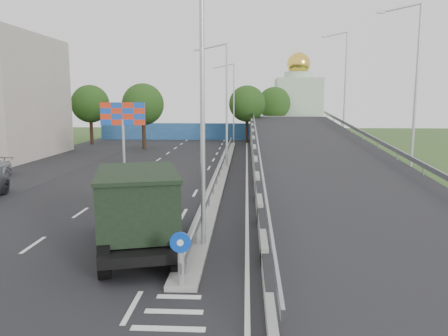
# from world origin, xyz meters

# --- Properties ---
(ground) EXTENTS (160.00, 160.00, 0.00)m
(ground) POSITION_xyz_m (0.00, 0.00, 0.00)
(ground) COLOR #2D4C1E
(ground) RESTS_ON ground
(road_surface) EXTENTS (26.00, 90.00, 0.04)m
(road_surface) POSITION_xyz_m (-3.00, 20.00, 0.00)
(road_surface) COLOR black
(road_surface) RESTS_ON ground
(median) EXTENTS (1.00, 44.00, 0.20)m
(median) POSITION_xyz_m (0.00, 24.00, 0.10)
(median) COLOR gray
(median) RESTS_ON ground
(overpass_ramp) EXTENTS (10.00, 50.00, 3.50)m
(overpass_ramp) POSITION_xyz_m (7.50, 24.00, 1.75)
(overpass_ramp) COLOR gray
(overpass_ramp) RESTS_ON ground
(median_guardrail) EXTENTS (0.09, 44.00, 0.71)m
(median_guardrail) POSITION_xyz_m (0.00, 24.00, 0.75)
(median_guardrail) COLOR gray
(median_guardrail) RESTS_ON median
(sign_bollard) EXTENTS (0.64, 0.23, 1.67)m
(sign_bollard) POSITION_xyz_m (0.00, 2.17, 1.03)
(sign_bollard) COLOR black
(sign_bollard) RESTS_ON median
(lamp_post_near) EXTENTS (2.74, 0.18, 10.08)m
(lamp_post_near) POSITION_xyz_m (0.11, 6.00, 5.81)
(lamp_post_near) COLOR #B2B5B7
(lamp_post_near) RESTS_ON median
(lamp_post_mid) EXTENTS (2.74, 0.18, 10.08)m
(lamp_post_mid) POSITION_xyz_m (0.11, 26.00, 5.81)
(lamp_post_mid) COLOR #B2B5B7
(lamp_post_mid) RESTS_ON median
(lamp_post_far) EXTENTS (2.74, 0.18, 10.08)m
(lamp_post_far) POSITION_xyz_m (0.11, 46.00, 5.81)
(lamp_post_far) COLOR #B2B5B7
(lamp_post_far) RESTS_ON median
(blue_wall) EXTENTS (30.00, 0.50, 2.40)m
(blue_wall) POSITION_xyz_m (-4.00, 52.00, 1.20)
(blue_wall) COLOR #234D82
(blue_wall) RESTS_ON ground
(church) EXTENTS (7.00, 7.00, 13.80)m
(church) POSITION_xyz_m (10.00, 60.00, 5.31)
(church) COLOR #B2CCAD
(church) RESTS_ON ground
(billboard) EXTENTS (4.00, 0.24, 5.50)m
(billboard) POSITION_xyz_m (-9.00, 28.00, 4.19)
(billboard) COLOR #B2B5B7
(billboard) RESTS_ON ground
(tree_left_mid) EXTENTS (4.80, 4.80, 7.60)m
(tree_left_mid) POSITION_xyz_m (-10.00, 40.00, 5.18)
(tree_left_mid) COLOR black
(tree_left_mid) RESTS_ON ground
(tree_median_far) EXTENTS (4.80, 4.80, 7.60)m
(tree_median_far) POSITION_xyz_m (2.00, 48.00, 5.18)
(tree_median_far) COLOR black
(tree_median_far) RESTS_ON ground
(tree_left_far) EXTENTS (4.80, 4.80, 7.60)m
(tree_left_far) POSITION_xyz_m (-18.00, 45.00, 5.18)
(tree_left_far) COLOR black
(tree_left_far) RESTS_ON ground
(tree_ramp_far) EXTENTS (4.80, 4.80, 7.60)m
(tree_ramp_far) POSITION_xyz_m (6.00, 55.00, 5.18)
(tree_ramp_far) COLOR black
(tree_ramp_far) RESTS_ON ground
(dump_truck) EXTENTS (4.41, 7.66, 3.19)m
(dump_truck) POSITION_xyz_m (-2.26, 6.02, 1.76)
(dump_truck) COLOR black
(dump_truck) RESTS_ON ground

